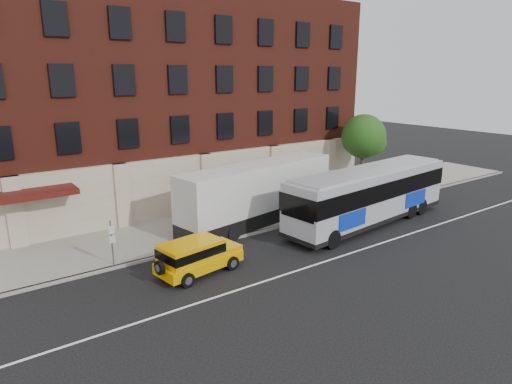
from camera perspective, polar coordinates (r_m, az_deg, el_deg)
ground at (r=22.93m, az=8.41°, el=-9.69°), size 120.00×120.00×0.00m
sidewalk at (r=29.55m, az=-3.70°, el=-3.67°), size 60.00×6.00×0.15m
kerb at (r=27.18m, az=-0.36°, el=-5.33°), size 60.00×0.25×0.15m
lane_line at (r=23.25m, az=7.55°, el=-9.28°), size 60.00×0.12×0.01m
building at (r=35.05m, az=-10.90°, el=11.57°), size 30.00×12.10×15.00m
sign_pole at (r=23.34m, az=-18.03°, el=-5.99°), size 0.30×0.20×2.50m
street_tree at (r=37.58m, az=13.73°, el=6.76°), size 3.60×3.60×6.20m
city_bus at (r=29.48m, az=14.37°, el=-0.20°), size 13.64×4.18×3.68m
yellow_suv at (r=21.93m, az=-7.75°, el=-8.04°), size 4.61×2.48×1.72m
shipping_container at (r=28.66m, az=0.34°, el=-0.30°), size 12.09×4.43×3.95m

